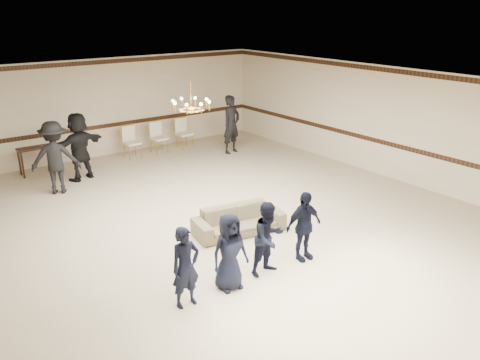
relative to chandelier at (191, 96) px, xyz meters
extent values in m
cube|color=beige|center=(0.00, -1.00, -2.88)|extent=(12.00, 14.00, 0.01)
cube|color=black|center=(0.00, -1.00, 0.33)|extent=(12.00, 14.00, 0.01)
cube|color=beige|center=(0.00, 6.00, -1.27)|extent=(12.00, 0.01, 3.20)
cube|color=beige|center=(6.00, -1.00, -1.27)|extent=(0.01, 14.00, 3.20)
cube|color=#361C10|center=(0.00, 5.99, -1.88)|extent=(12.00, 0.02, 0.14)
cube|color=#361C10|center=(0.00, 5.99, 0.21)|extent=(12.00, 0.02, 0.14)
imported|color=black|center=(-2.20, -3.28, -2.16)|extent=(0.52, 0.35, 1.43)
imported|color=black|center=(-1.30, -3.28, -2.16)|extent=(0.73, 0.50, 1.43)
imported|color=black|center=(-0.40, -3.28, -2.16)|extent=(0.73, 0.58, 1.43)
imported|color=black|center=(0.50, -3.28, -2.16)|extent=(0.86, 0.40, 1.43)
imported|color=brown|center=(0.21, -1.54, -2.58)|extent=(2.13, 1.13, 0.59)
imported|color=black|center=(-2.20, 3.40, -1.89)|extent=(1.46, 1.17, 1.97)
imported|color=black|center=(-1.30, 4.10, -1.89)|extent=(1.92, 1.08, 1.97)
imported|color=black|center=(3.80, 3.70, -1.89)|extent=(0.80, 0.61, 1.97)
cube|color=#321A10|center=(-2.20, 5.35, -2.46)|extent=(1.00, 0.43, 0.84)
camera|label=1|loc=(-5.85, -9.65, 1.97)|focal=37.23mm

